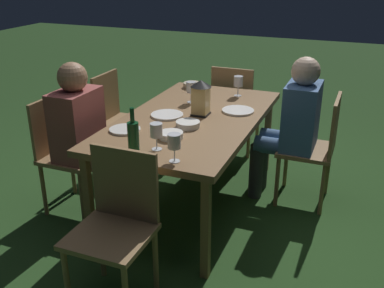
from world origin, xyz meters
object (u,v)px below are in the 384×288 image
object	(u,v)px
wine_glass_c	(191,88)
plate_a	(125,130)
dining_table	(192,123)
wine_glass_d	(238,82)
chair_side_right_a	(316,145)
chair_side_left_a	(118,117)
chair_side_left_b	(65,149)
bowl_bread	(192,85)
bowl_salad	(188,124)
wine_glass_a	(156,132)
lantern_centerpiece	(201,96)
wine_glass_b	(174,143)
plate_c	(167,115)
bowl_olives	(171,135)
green_bottle_on_table	(133,137)
person_in_blue	(292,123)
person_in_rust	(86,133)
plate_b	(238,111)
chair_head_far	(116,221)
chair_head_near	(235,105)

from	to	relation	value
wine_glass_c	plate_a	distance (m)	0.78
dining_table	wine_glass_d	xyz separation A→B (m)	(-0.63, 0.16, 0.17)
chair_side_right_a	chair_side_left_a	bearing A→B (deg)	-90.00
chair_side_left_b	bowl_bread	bearing A→B (deg)	152.81
bowl_salad	wine_glass_a	bearing A→B (deg)	-3.81
chair_side_left_b	lantern_centerpiece	distance (m)	1.09
chair_side_left_a	bowl_bread	xyz separation A→B (m)	(-0.34, 0.57, 0.27)
lantern_centerpiece	wine_glass_d	world-z (taller)	lantern_centerpiece
wine_glass_d	wine_glass_a	bearing A→B (deg)	-6.06
wine_glass_c	plate_a	bearing A→B (deg)	-13.32
chair_side_right_a	bowl_bread	xyz separation A→B (m)	(-0.34, -1.16, 0.27)
dining_table	wine_glass_c	size ratio (longest dim) A/B	10.18
wine_glass_b	chair_side_right_a	bearing A→B (deg)	149.74
plate_c	wine_glass_d	bearing A→B (deg)	153.88
plate_c	bowl_olives	xyz separation A→B (m)	(0.39, 0.21, 0.01)
green_bottle_on_table	wine_glass_b	world-z (taller)	green_bottle_on_table
chair_side_right_a	lantern_centerpiece	size ratio (longest dim) A/B	3.28
person_in_blue	bowl_bread	world-z (taller)	person_in_blue
person_in_rust	plate_a	bearing A→B (deg)	82.59
wine_glass_d	person_in_blue	bearing A→B (deg)	64.02
plate_c	bowl_salad	distance (m)	0.28
wine_glass_a	bowl_olives	world-z (taller)	wine_glass_a
wine_glass_c	plate_b	size ratio (longest dim) A/B	0.70
chair_side_left_a	person_in_rust	distance (m)	0.81
chair_head_far	bowl_olives	xyz separation A→B (m)	(-0.67, 0.03, 0.26)
plate_a	lantern_centerpiece	bearing A→B (deg)	143.85
wine_glass_a	bowl_bread	distance (m)	1.41
green_bottle_on_table	wine_glass_c	size ratio (longest dim) A/B	1.72
chair_side_left_a	lantern_centerpiece	world-z (taller)	lantern_centerpiece
chair_side_left_b	person_in_rust	size ratio (longest dim) A/B	0.76
plate_a	bowl_bread	size ratio (longest dim) A/B	1.33
chair_side_left_a	plate_b	distance (m)	1.18
wine_glass_a	bowl_olives	bearing A→B (deg)	178.34
chair_side_left_b	wine_glass_c	world-z (taller)	wine_glass_c
chair_head_near	chair_side_left_a	bearing A→B (deg)	-50.17
person_in_rust	green_bottle_on_table	world-z (taller)	person_in_rust
plate_c	bowl_salad	size ratio (longest dim) A/B	1.44
wine_glass_a	plate_a	distance (m)	0.41
dining_table	bowl_salad	size ratio (longest dim) A/B	10.36
person_in_blue	plate_c	world-z (taller)	person_in_blue
wine_glass_a	plate_c	bearing A→B (deg)	-160.99
bowl_olives	person_in_rust	bearing A→B (deg)	-94.46
plate_a	person_in_rust	bearing A→B (deg)	-97.41
dining_table	chair_side_right_a	bearing A→B (deg)	114.11
person_in_blue	bowl_bread	distance (m)	1.03
chair_side_left_a	plate_a	size ratio (longest dim) A/B	4.12
wine_glass_d	plate_a	bearing A→B (deg)	-24.02
lantern_centerpiece	bowl_olives	distance (m)	0.52
chair_side_right_a	chair_head_near	world-z (taller)	same
bowl_salad	chair_side_left_b	bearing A→B (deg)	-79.23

